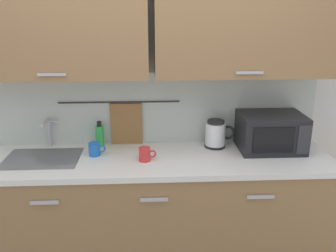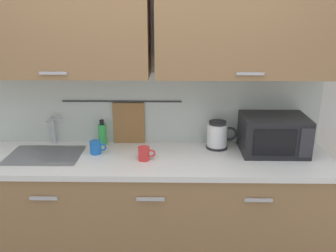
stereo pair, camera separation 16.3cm
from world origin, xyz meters
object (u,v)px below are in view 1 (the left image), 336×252
electric_kettle (216,134)px  mug_near_sink (95,149)px  mug_by_kettle (145,154)px  microwave (271,132)px  dish_soap_bottle (100,135)px

electric_kettle → mug_near_sink: bearing=-172.0°
electric_kettle → mug_near_sink: (-0.89, -0.12, -0.05)m
mug_by_kettle → microwave: bearing=10.1°
dish_soap_bottle → microwave: bearing=-5.9°
electric_kettle → mug_near_sink: 0.90m
mug_near_sink → dish_soap_bottle: bearing=85.5°
dish_soap_bottle → mug_near_sink: 0.19m
mug_by_kettle → mug_near_sink: bearing=162.8°
mug_near_sink → microwave: bearing=2.4°
dish_soap_bottle → mug_by_kettle: (0.34, -0.29, -0.04)m
electric_kettle → mug_by_kettle: size_ratio=1.89×
electric_kettle → dish_soap_bottle: (-0.87, 0.06, -0.01)m
microwave → mug_near_sink: 1.28m
microwave → electric_kettle: (-0.39, 0.07, -0.03)m
dish_soap_bottle → mug_near_sink: (-0.01, -0.18, -0.04)m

